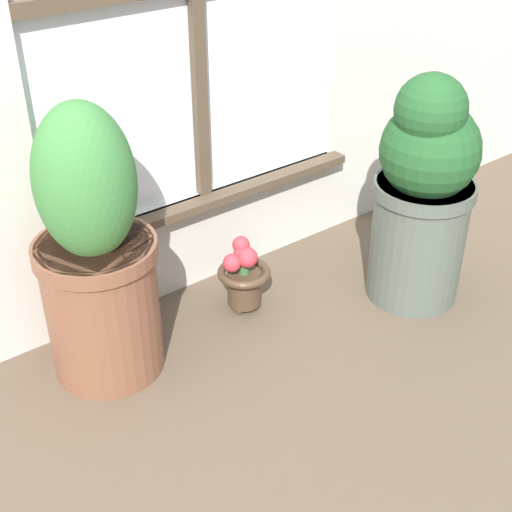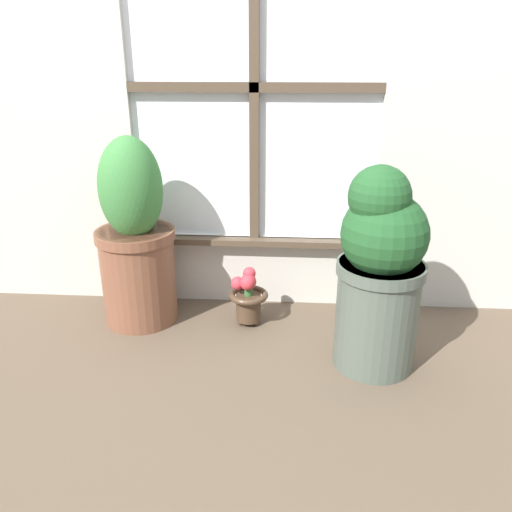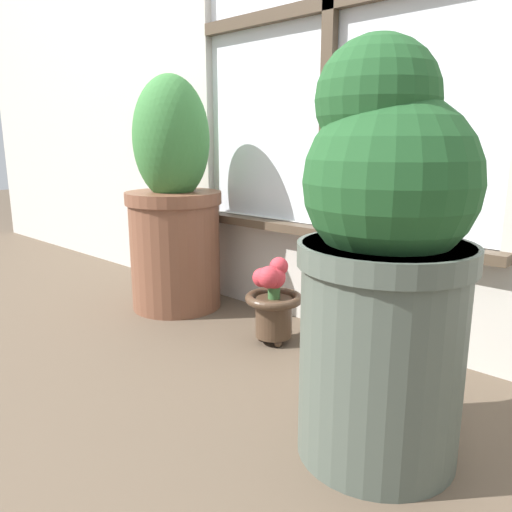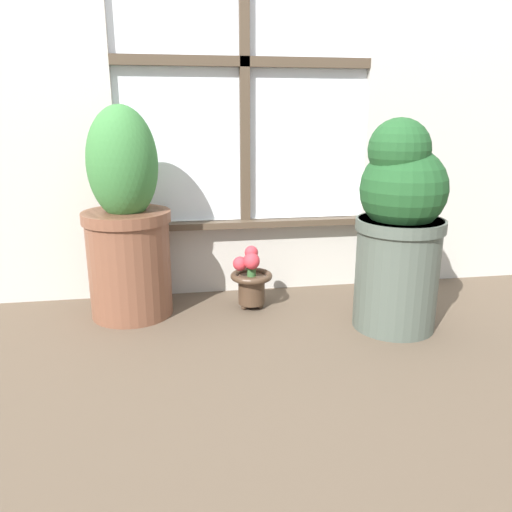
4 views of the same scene
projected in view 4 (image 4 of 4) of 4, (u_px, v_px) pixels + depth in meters
ground_plane at (273, 353)px, 1.48m from camera, size 10.00×10.00×0.00m
potted_plant_left at (127, 223)px, 1.69m from camera, size 0.30×0.30×0.72m
potted_plant_right at (399, 227)px, 1.58m from camera, size 0.28×0.28×0.68m
flower_vase at (251, 277)px, 1.80m from camera, size 0.15×0.15×0.23m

